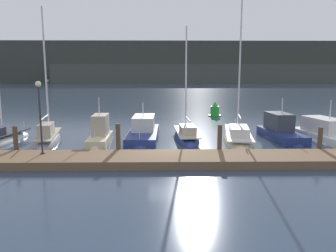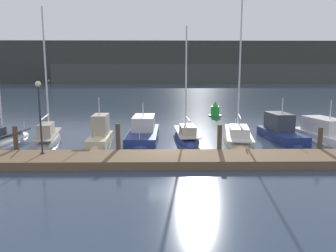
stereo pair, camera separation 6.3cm
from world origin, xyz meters
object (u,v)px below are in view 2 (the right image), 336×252
sailboat_berth_6 (186,138)px  sailboat_berth_3 (48,140)px  motorboat_berth_8 (281,135)px  motorboat_berth_4 (100,139)px  motorboat_berth_5 (143,135)px  sailboat_berth_7 (238,139)px  motorboat_berth_9 (328,138)px  dock_lamppost (39,106)px  channel_buoy (215,111)px

sailboat_berth_6 → sailboat_berth_3: bearing=-174.6°
sailboat_berth_6 → motorboat_berth_8: 7.13m
motorboat_berth_4 → motorboat_berth_8: size_ratio=0.77×
motorboat_berth_5 → sailboat_berth_7: 7.15m
sailboat_berth_3 → motorboat_berth_9: sailboat_berth_3 is taller
motorboat_berth_9 → motorboat_berth_4: bearing=-178.4°
motorboat_berth_8 → dock_lamppost: dock_lamppost is taller
motorboat_berth_8 → motorboat_berth_9: size_ratio=0.77×
sailboat_berth_7 → dock_lamppost: 13.96m
sailboat_berth_6 → motorboat_berth_8: size_ratio=1.50×
motorboat_berth_9 → dock_lamppost: 19.86m
sailboat_berth_6 → channel_buoy: bearing=72.0°
sailboat_berth_7 → dock_lamppost: (-12.40, -5.62, 3.06)m
motorboat_berth_8 → channel_buoy: (-2.96, 12.86, 0.30)m
channel_buoy → dock_lamppost: 22.90m
channel_buoy → dock_lamppost: bearing=-124.1°
motorboat_berth_4 → sailboat_berth_7: size_ratio=0.42×
sailboat_berth_3 → motorboat_berth_8: size_ratio=1.69×
motorboat_berth_9 → channel_buoy: motorboat_berth_9 is taller
motorboat_berth_4 → dock_lamppost: (-2.36, -4.72, 2.86)m
sailboat_berth_7 → dock_lamppost: bearing=-155.6°
motorboat_berth_5 → sailboat_berth_6: size_ratio=0.82×
sailboat_berth_3 → motorboat_berth_8: (17.17, 0.89, 0.16)m
motorboat_berth_4 → sailboat_berth_6: size_ratio=0.51×
channel_buoy → motorboat_berth_5: bearing=-121.2°
motorboat_berth_9 → sailboat_berth_7: bearing=176.1°
sailboat_berth_3 → sailboat_berth_6: (10.04, 0.95, -0.07)m
sailboat_berth_3 → channel_buoy: sailboat_berth_3 is taller
channel_buoy → sailboat_berth_7: bearing=-91.6°
motorboat_berth_5 → sailboat_berth_6: sailboat_berth_6 is taller
motorboat_berth_8 → motorboat_berth_5: bearing=176.9°
motorboat_berth_5 → sailboat_berth_7: size_ratio=0.67×
sailboat_berth_7 → sailboat_berth_6: bearing=173.7°
sailboat_berth_3 → channel_buoy: bearing=44.1°
sailboat_berth_7 → motorboat_berth_8: (3.32, 0.36, 0.23)m
sailboat_berth_3 → sailboat_berth_6: bearing=5.4°
motorboat_berth_5 → motorboat_berth_9: (13.63, -1.38, 0.00)m
motorboat_berth_4 → sailboat_berth_6: sailboat_berth_6 is taller
sailboat_berth_6 → channel_buoy: (4.17, 12.80, 0.53)m
motorboat_berth_4 → dock_lamppost: 6.00m
sailboat_berth_3 → sailboat_berth_7: (13.85, 0.53, -0.07)m
dock_lamppost → motorboat_berth_5: bearing=50.9°
dock_lamppost → motorboat_berth_4: bearing=63.4°
motorboat_berth_9 → sailboat_berth_3: bearing=-179.8°
sailboat_berth_6 → channel_buoy: 13.48m
sailboat_berth_3 → channel_buoy: 19.78m
motorboat_berth_9 → channel_buoy: 15.01m
sailboat_berth_3 → motorboat_berth_8: sailboat_berth_3 is taller
motorboat_berth_5 → dock_lamppost: 8.93m
motorboat_berth_5 → sailboat_berth_3: bearing=-167.8°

